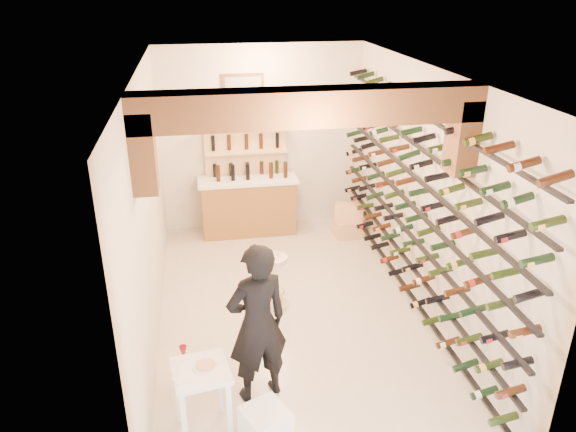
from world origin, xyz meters
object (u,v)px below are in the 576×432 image
object	(u,v)px
crate_lower	(348,228)
wine_rack	(409,200)
back_counter	(248,204)
person	(257,324)
white_stool	(266,431)
chrome_barstool	(274,277)
tasting_table	(201,380)

from	to	relation	value
crate_lower	wine_rack	bearing A→B (deg)	-86.59
back_counter	person	xyz separation A→B (m)	(-0.33, -4.14, 0.38)
back_counter	white_stool	world-z (taller)	back_counter
wine_rack	crate_lower	distance (m)	2.61
back_counter	chrome_barstool	world-z (taller)	back_counter
back_counter	crate_lower	bearing A→B (deg)	-14.77
wine_rack	back_counter	distance (m)	3.38
tasting_table	crate_lower	xyz separation A→B (m)	(2.63, 4.14, -0.49)
white_stool	back_counter	bearing A→B (deg)	85.84
wine_rack	person	distance (m)	2.70
wine_rack	chrome_barstool	xyz separation A→B (m)	(-1.74, 0.23, -1.11)
wine_rack	person	xyz separation A→B (m)	(-2.16, -1.50, -0.64)
tasting_table	chrome_barstool	distance (m)	2.40
white_stool	chrome_barstool	size ratio (longest dim) A/B	0.65
wine_rack	person	world-z (taller)	wine_rack
crate_lower	white_stool	bearing A→B (deg)	-114.66
wine_rack	back_counter	bearing A→B (deg)	124.66
back_counter	tasting_table	world-z (taller)	back_counter
white_stool	crate_lower	bearing A→B (deg)	65.34
wine_rack	crate_lower	xyz separation A→B (m)	(-0.13, 2.20, -1.40)
back_counter	tasting_table	xyz separation A→B (m)	(-0.93, -4.58, 0.10)
white_stool	crate_lower	size ratio (longest dim) A/B	0.99
white_stool	person	distance (m)	1.03
tasting_table	crate_lower	size ratio (longest dim) A/B	1.90
chrome_barstool	crate_lower	bearing A→B (deg)	50.87
crate_lower	back_counter	bearing A→B (deg)	165.23
chrome_barstool	white_stool	bearing A→B (deg)	-100.25
back_counter	wine_rack	bearing A→B (deg)	-55.34
person	crate_lower	size ratio (longest dim) A/B	3.68
person	tasting_table	bearing A→B (deg)	19.14
white_stool	chrome_barstool	distance (m)	2.56
tasting_table	person	bearing A→B (deg)	27.33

